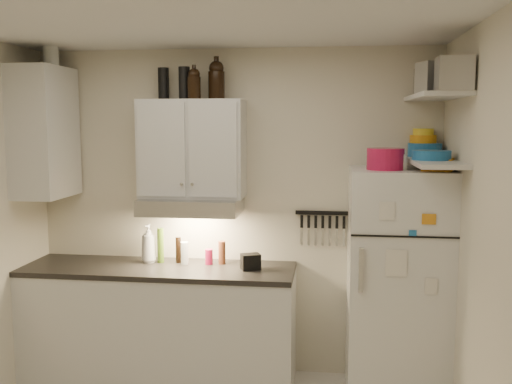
# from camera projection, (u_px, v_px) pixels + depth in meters

# --- Properties ---
(ceiling) EXTENTS (3.20, 3.00, 0.02)m
(ceiling) POSITION_uv_depth(u_px,v_px,m) (186.00, 9.00, 2.94)
(ceiling) COLOR silver
(ceiling) RESTS_ON ground
(back_wall) EXTENTS (3.20, 0.02, 2.60)m
(back_wall) POSITION_uv_depth(u_px,v_px,m) (235.00, 213.00, 4.59)
(back_wall) COLOR beige
(back_wall) RESTS_ON ground
(right_wall) EXTENTS (0.02, 3.00, 2.60)m
(right_wall) POSITION_uv_depth(u_px,v_px,m) (498.00, 266.00, 2.90)
(right_wall) COLOR beige
(right_wall) RESTS_ON ground
(base_cabinet) EXTENTS (2.10, 0.60, 0.88)m
(base_cabinet) POSITION_uv_depth(u_px,v_px,m) (160.00, 326.00, 4.46)
(base_cabinet) COLOR silver
(base_cabinet) RESTS_ON floor
(countertop) EXTENTS (2.10, 0.62, 0.04)m
(countertop) POSITION_uv_depth(u_px,v_px,m) (159.00, 269.00, 4.40)
(countertop) COLOR black
(countertop) RESTS_ON base_cabinet
(upper_cabinet) EXTENTS (0.80, 0.33, 0.75)m
(upper_cabinet) POSITION_uv_depth(u_px,v_px,m) (193.00, 149.00, 4.39)
(upper_cabinet) COLOR silver
(upper_cabinet) RESTS_ON back_wall
(side_cabinet) EXTENTS (0.33, 0.55, 1.00)m
(side_cabinet) POSITION_uv_depth(u_px,v_px,m) (44.00, 132.00, 4.39)
(side_cabinet) COLOR silver
(side_cabinet) RESTS_ON left_wall
(range_hood) EXTENTS (0.76, 0.46, 0.12)m
(range_hood) POSITION_uv_depth(u_px,v_px,m) (191.00, 206.00, 4.38)
(range_hood) COLOR silver
(range_hood) RESTS_ON back_wall
(fridge) EXTENTS (0.70, 0.68, 1.70)m
(fridge) POSITION_uv_depth(u_px,v_px,m) (397.00, 285.00, 4.14)
(fridge) COLOR silver
(fridge) RESTS_ON floor
(shelf_hi) EXTENTS (0.30, 0.95, 0.03)m
(shelf_hi) POSITION_uv_depth(u_px,v_px,m) (436.00, 96.00, 3.82)
(shelf_hi) COLOR silver
(shelf_hi) RESTS_ON right_wall
(shelf_lo) EXTENTS (0.30, 0.95, 0.03)m
(shelf_lo) POSITION_uv_depth(u_px,v_px,m) (433.00, 162.00, 3.87)
(shelf_lo) COLOR silver
(shelf_lo) RESTS_ON right_wall
(knife_strip) EXTENTS (0.42, 0.02, 0.03)m
(knife_strip) POSITION_uv_depth(u_px,v_px,m) (322.00, 213.00, 4.47)
(knife_strip) COLOR black
(knife_strip) RESTS_ON back_wall
(dutch_oven) EXTENTS (0.28, 0.28, 0.15)m
(dutch_oven) POSITION_uv_depth(u_px,v_px,m) (385.00, 159.00, 3.96)
(dutch_oven) COLOR #AD1440
(dutch_oven) RESTS_ON fridge
(book_stack) EXTENTS (0.27, 0.30, 0.08)m
(book_stack) POSITION_uv_depth(u_px,v_px,m) (439.00, 164.00, 3.90)
(book_stack) COLOR orange
(book_stack) RESTS_ON fridge
(spice_jar) EXTENTS (0.07, 0.07, 0.11)m
(spice_jar) POSITION_uv_depth(u_px,v_px,m) (402.00, 162.00, 3.92)
(spice_jar) COLOR silver
(spice_jar) RESTS_ON fridge
(stock_pot) EXTENTS (0.33, 0.33, 0.20)m
(stock_pot) POSITION_uv_depth(u_px,v_px,m) (433.00, 83.00, 4.12)
(stock_pot) COLOR silver
(stock_pot) RESTS_ON shelf_hi
(tin_a) EXTENTS (0.24, 0.23, 0.20)m
(tin_a) POSITION_uv_depth(u_px,v_px,m) (435.00, 78.00, 3.68)
(tin_a) COLOR #AAAAAD
(tin_a) RESTS_ON shelf_hi
(tin_b) EXTENTS (0.21, 0.21, 0.20)m
(tin_b) POSITION_uv_depth(u_px,v_px,m) (454.00, 74.00, 3.42)
(tin_b) COLOR #AAAAAD
(tin_b) RESTS_ON shelf_hi
(bowl_teal) EXTENTS (0.25, 0.25, 0.10)m
(bowl_teal) POSITION_uv_depth(u_px,v_px,m) (425.00, 150.00, 4.21)
(bowl_teal) COLOR #1D62A1
(bowl_teal) RESTS_ON shelf_lo
(bowl_orange) EXTENTS (0.20, 0.20, 0.06)m
(bowl_orange) POSITION_uv_depth(u_px,v_px,m) (423.00, 139.00, 4.27)
(bowl_orange) COLOR orange
(bowl_orange) RESTS_ON bowl_teal
(bowl_yellow) EXTENTS (0.15, 0.15, 0.05)m
(bowl_yellow) POSITION_uv_depth(u_px,v_px,m) (423.00, 132.00, 4.27)
(bowl_yellow) COLOR yellow
(bowl_yellow) RESTS_ON bowl_orange
(plates) EXTENTS (0.27, 0.27, 0.06)m
(plates) POSITION_uv_depth(u_px,v_px,m) (431.00, 155.00, 3.84)
(plates) COLOR #1D62A1
(plates) RESTS_ON shelf_lo
(growler_a) EXTENTS (0.11, 0.11, 0.23)m
(growler_a) POSITION_uv_depth(u_px,v_px,m) (194.00, 83.00, 4.25)
(growler_a) COLOR black
(growler_a) RESTS_ON upper_cabinet
(growler_b) EXTENTS (0.15, 0.15, 0.30)m
(growler_b) POSITION_uv_depth(u_px,v_px,m) (216.00, 80.00, 4.32)
(growler_b) COLOR black
(growler_b) RESTS_ON upper_cabinet
(thermos_a) EXTENTS (0.11, 0.11, 0.24)m
(thermos_a) POSITION_uv_depth(u_px,v_px,m) (184.00, 83.00, 4.32)
(thermos_a) COLOR black
(thermos_a) RESTS_ON upper_cabinet
(thermos_b) EXTENTS (0.11, 0.11, 0.25)m
(thermos_b) POSITION_uv_depth(u_px,v_px,m) (164.00, 84.00, 4.44)
(thermos_b) COLOR black
(thermos_b) RESTS_ON upper_cabinet
(side_jar) EXTENTS (0.15, 0.15, 0.15)m
(side_jar) POSITION_uv_depth(u_px,v_px,m) (51.00, 56.00, 4.34)
(side_jar) COLOR silver
(side_jar) RESTS_ON side_cabinet
(soap_bottle) EXTENTS (0.15, 0.15, 0.34)m
(soap_bottle) POSITION_uv_depth(u_px,v_px,m) (149.00, 241.00, 4.51)
(soap_bottle) COLOR silver
(soap_bottle) RESTS_ON countertop
(pepper_mill) EXTENTS (0.07, 0.07, 0.18)m
(pepper_mill) POSITION_uv_depth(u_px,v_px,m) (222.00, 253.00, 4.47)
(pepper_mill) COLOR brown
(pepper_mill) RESTS_ON countertop
(oil_bottle) EXTENTS (0.06, 0.06, 0.28)m
(oil_bottle) POSITION_uv_depth(u_px,v_px,m) (161.00, 245.00, 4.51)
(oil_bottle) COLOR #436218
(oil_bottle) RESTS_ON countertop
(vinegar_bottle) EXTENTS (0.05, 0.05, 0.21)m
(vinegar_bottle) POSITION_uv_depth(u_px,v_px,m) (178.00, 250.00, 4.51)
(vinegar_bottle) COLOR black
(vinegar_bottle) RESTS_ON countertop
(clear_bottle) EXTENTS (0.07, 0.07, 0.18)m
(clear_bottle) POSITION_uv_depth(u_px,v_px,m) (185.00, 253.00, 4.46)
(clear_bottle) COLOR silver
(clear_bottle) RESTS_ON countertop
(red_jar) EXTENTS (0.08, 0.08, 0.12)m
(red_jar) POSITION_uv_depth(u_px,v_px,m) (209.00, 257.00, 4.46)
(red_jar) COLOR #AD1440
(red_jar) RESTS_ON countertop
(caddy) EXTENTS (0.17, 0.15, 0.12)m
(caddy) POSITION_uv_depth(u_px,v_px,m) (251.00, 262.00, 4.31)
(caddy) COLOR black
(caddy) RESTS_ON countertop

